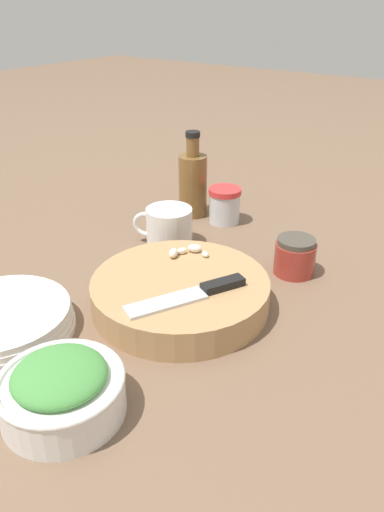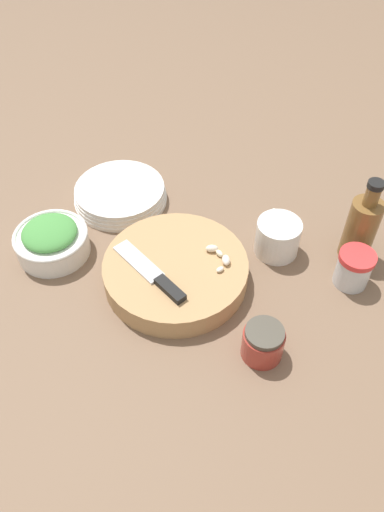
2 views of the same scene
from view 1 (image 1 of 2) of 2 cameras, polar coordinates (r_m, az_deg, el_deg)
name	(u,v)px [view 1 (image 1 of 2)]	position (r m, az deg, el deg)	size (l,w,h in m)	color
ground_plane	(171,286)	(0.87, -2.44, -3.46)	(5.00, 5.00, 0.00)	brown
cutting_board	(180,293)	(0.80, -1.35, -4.24)	(0.28, 0.28, 0.05)	tan
chef_knife	(194,294)	(0.75, 0.26, -4.31)	(0.18, 0.11, 0.01)	black
garlic_cloves	(186,251)	(0.86, -0.63, 0.58)	(0.06, 0.06, 0.02)	silver
herb_bowl	(62,389)	(0.63, -14.68, -14.53)	(0.15, 0.15, 0.07)	silver
spice_jar	(225,205)	(1.10, 3.75, 5.83)	(0.07, 0.07, 0.08)	silver
coffee_mug	(168,227)	(0.99, -2.72, 3.34)	(0.09, 0.12, 0.08)	silver
plate_stack	(2,321)	(0.80, -20.94, -6.99)	(0.21, 0.21, 0.04)	silver
honey_jar	(295,256)	(0.91, 11.68, -0.03)	(0.07, 0.07, 0.07)	#9E3328
oil_bottle	(193,183)	(1.12, 0.09, 8.38)	(0.06, 0.06, 0.19)	brown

